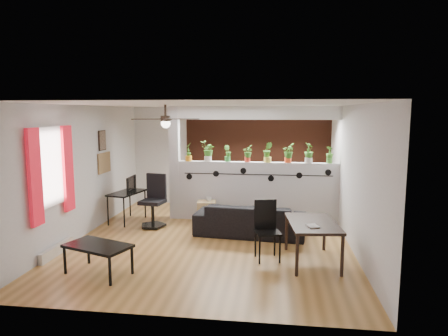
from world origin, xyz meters
TOP-DOWN VIEW (x-y plane):
  - room_shell at (0.00, 0.00)m, footprint 6.30×7.10m
  - partition_wall at (0.80, 1.50)m, footprint 3.60×0.18m
  - ceiling_header at (0.80, 1.50)m, footprint 3.60×0.18m
  - pier_column at (-1.11, 1.50)m, footprint 0.22×0.20m
  - brick_panel at (0.80, 2.97)m, footprint 3.90×0.05m
  - vine_decal at (0.80, 1.40)m, footprint 3.31×0.01m
  - window_assembly at (-2.56, -1.20)m, footprint 0.09×1.30m
  - baseboard_heater at (-2.54, -1.20)m, footprint 0.08×1.00m
  - corkboard at (-2.58, 0.95)m, footprint 0.03×0.60m
  - framed_art at (-2.58, 0.90)m, footprint 0.03×0.34m
  - ceiling_fan at (-0.80, -0.30)m, footprint 1.19×1.19m
  - potted_plant_0 at (-0.78, 1.50)m, footprint 0.21×0.24m
  - potted_plant_1 at (-0.33, 1.50)m, footprint 0.31×0.31m
  - potted_plant_2 at (0.12, 1.50)m, footprint 0.19×0.16m
  - potted_plant_3 at (0.57, 1.50)m, footprint 0.18×0.21m
  - potted_plant_4 at (1.03, 1.50)m, footprint 0.24×0.19m
  - potted_plant_5 at (1.48, 1.50)m, footprint 0.18×0.22m
  - potted_plant_6 at (1.93, 1.50)m, footprint 0.26×0.29m
  - potted_plant_7 at (2.38, 1.50)m, footprint 0.24×0.23m
  - sofa at (0.72, 0.41)m, footprint 2.16×1.02m
  - cube_shelf at (-0.31, 1.16)m, footprint 0.44×0.40m
  - cup at (-0.26, 1.16)m, footprint 0.13×0.13m
  - computer_desk at (-2.11, 1.04)m, footprint 0.69×1.03m
  - monitor at (-2.11, 1.19)m, footprint 0.32×0.06m
  - office_chair at (-1.38, 0.72)m, footprint 0.58×0.58m
  - dining_table at (1.82, -0.95)m, footprint 0.89×1.32m
  - book at (1.72, -1.25)m, footprint 0.22×0.25m
  - folding_chair at (1.07, -0.86)m, footprint 0.49×0.49m
  - coffee_table at (-1.46, -1.87)m, footprint 1.13×0.87m

SIDE VIEW (x-z plane):
  - baseboard_heater at x=-2.54m, z-range 0.00..0.18m
  - cube_shelf at x=-0.31m, z-range 0.00..0.49m
  - sofa at x=0.72m, z-range 0.00..0.61m
  - coffee_table at x=-1.46m, z-range 0.18..0.65m
  - office_chair at x=-1.38m, z-range -0.07..1.05m
  - cup at x=-0.26m, z-range 0.49..0.60m
  - folding_chair at x=1.07m, z-range 0.09..1.08m
  - dining_table at x=1.82m, z-range 0.27..0.95m
  - computer_desk at x=-2.11m, z-range 0.28..0.96m
  - partition_wall at x=0.80m, z-range 0.00..1.35m
  - book at x=1.72m, z-range 0.68..0.70m
  - monitor at x=-2.11m, z-range 0.68..0.87m
  - vine_decal at x=0.80m, z-range 0.93..1.23m
  - room_shell at x=0.00m, z-range -0.15..2.75m
  - pier_column at x=-1.11m, z-range 0.00..2.60m
  - brick_panel at x=0.80m, z-range 0.00..2.60m
  - corkboard at x=-2.58m, z-range 1.12..1.58m
  - window_assembly at x=-2.56m, z-range 0.73..2.28m
  - potted_plant_2 at x=0.12m, z-range 1.36..1.74m
  - potted_plant_3 at x=0.57m, z-range 1.36..1.74m
  - potted_plant_7 at x=2.38m, z-range 1.36..1.74m
  - potted_plant_0 at x=-0.78m, z-range 1.36..1.79m
  - potted_plant_5 at x=1.48m, z-range 1.36..1.79m
  - potted_plant_6 at x=1.93m, z-range 1.36..1.82m
  - potted_plant_4 at x=1.03m, z-range 1.36..1.82m
  - potted_plant_1 at x=-0.33m, z-range 1.36..1.83m
  - framed_art at x=-2.58m, z-range 1.63..2.07m
  - ceiling_fan at x=-0.80m, z-range 2.10..2.53m
  - ceiling_header at x=0.80m, z-range 2.30..2.60m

